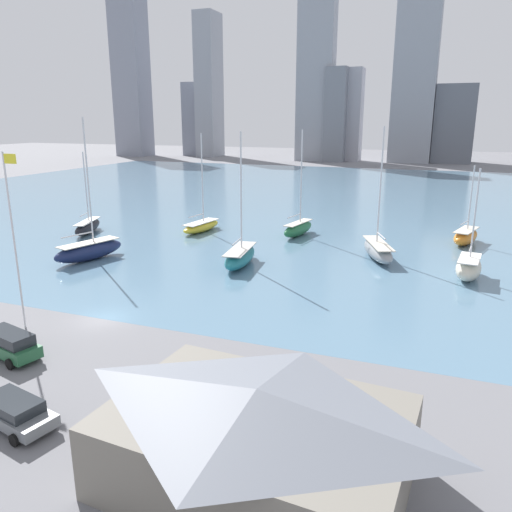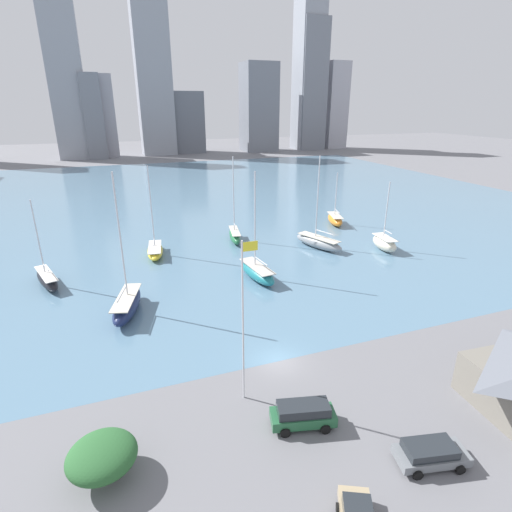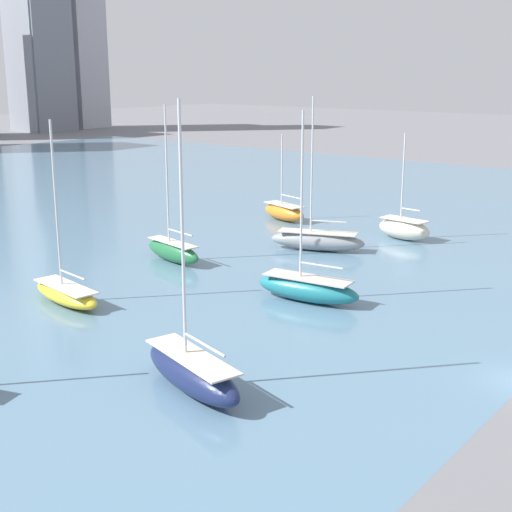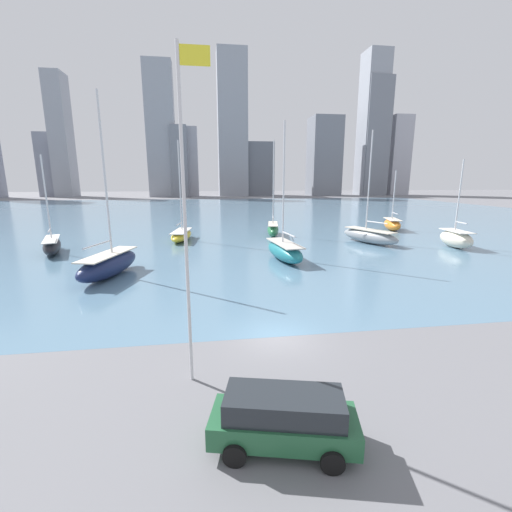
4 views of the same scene
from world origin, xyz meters
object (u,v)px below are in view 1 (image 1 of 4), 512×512
(flag_pole, at_px, (14,237))
(parked_suv_green, at_px, (10,344))
(sailboat_cream, at_px, (469,268))
(sailboat_teal, at_px, (240,256))
(sailboat_black, at_px, (88,226))
(sailboat_gray, at_px, (378,250))
(parked_wagon_gray, at_px, (15,411))
(sailboat_green, at_px, (298,228))
(sailboat_orange, at_px, (466,236))
(sailboat_navy, at_px, (89,250))
(boat_shed, at_px, (256,435))
(sailboat_yellow, at_px, (201,226))

(flag_pole, distance_m, parked_suv_green, 8.18)
(sailboat_cream, distance_m, sailboat_teal, 23.83)
(flag_pole, height_order, sailboat_black, flag_pole)
(sailboat_cream, height_order, sailboat_gray, sailboat_gray)
(parked_wagon_gray, bearing_deg, sailboat_cream, 159.36)
(sailboat_green, height_order, sailboat_teal, sailboat_teal)
(sailboat_orange, bearing_deg, flag_pole, -112.08)
(sailboat_navy, height_order, sailboat_black, sailboat_navy)
(parked_wagon_gray, bearing_deg, boat_shed, 105.00)
(sailboat_cream, relative_size, sailboat_gray, 0.74)
(flag_pole, height_order, sailboat_orange, flag_pole)
(sailboat_gray, bearing_deg, sailboat_orange, 27.63)
(sailboat_green, distance_m, parked_suv_green, 43.37)
(sailboat_green, relative_size, sailboat_cream, 1.30)
(sailboat_yellow, xyz_separation_m, sailboat_gray, (25.84, -5.83, 0.20))
(sailboat_teal, relative_size, parked_wagon_gray, 2.89)
(flag_pole, distance_m, sailboat_yellow, 36.58)
(sailboat_cream, xyz_separation_m, sailboat_yellow, (-35.47, 10.36, -0.33))
(flag_pole, relative_size, sailboat_gray, 0.90)
(parked_wagon_gray, bearing_deg, flag_pole, -124.89)
(parked_wagon_gray, bearing_deg, parked_suv_green, -120.16)
(boat_shed, bearing_deg, parked_suv_green, 169.30)
(boat_shed, distance_m, sailboat_orange, 51.86)
(sailboat_yellow, height_order, sailboat_black, sailboat_yellow)
(sailboat_green, xyz_separation_m, sailboat_yellow, (-13.88, -2.35, -0.25))
(sailboat_yellow, distance_m, parked_suv_green, 40.71)
(sailboat_gray, height_order, parked_suv_green, sailboat_gray)
(flag_pole, height_order, sailboat_cream, flag_pole)
(flag_pole, distance_m, sailboat_teal, 24.39)
(sailboat_green, relative_size, sailboat_gray, 0.96)
(boat_shed, relative_size, sailboat_gray, 0.90)
(sailboat_teal, bearing_deg, sailboat_gray, 23.95)
(sailboat_navy, bearing_deg, sailboat_yellow, 90.03)
(sailboat_yellow, relative_size, sailboat_gray, 0.93)
(sailboat_black, relative_size, parked_suv_green, 2.25)
(sailboat_orange, relative_size, parked_wagon_gray, 2.01)
(sailboat_yellow, bearing_deg, sailboat_navy, -98.15)
(sailboat_yellow, distance_m, sailboat_gray, 26.49)
(sailboat_teal, height_order, sailboat_gray, sailboat_gray)
(boat_shed, bearing_deg, sailboat_black, 140.20)
(sailboat_gray, bearing_deg, boat_shed, -111.58)
(sailboat_teal, height_order, parked_suv_green, sailboat_teal)
(sailboat_teal, distance_m, parked_suv_green, 26.82)
(boat_shed, xyz_separation_m, parked_suv_green, (-19.79, 5.23, -1.23))
(sailboat_yellow, bearing_deg, boat_shed, -52.62)
(sailboat_gray, bearing_deg, sailboat_yellow, 145.93)
(sailboat_gray, height_order, parked_wagon_gray, sailboat_gray)
(sailboat_black, bearing_deg, sailboat_navy, -68.90)
(boat_shed, height_order, sailboat_teal, sailboat_teal)
(sailboat_navy, height_order, sailboat_teal, sailboat_navy)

